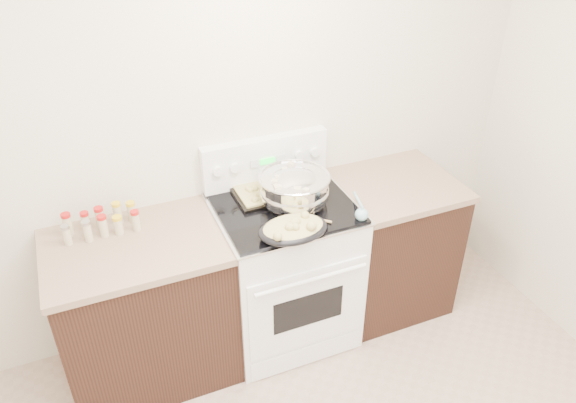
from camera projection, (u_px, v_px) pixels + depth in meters
name	position (u px, v px, depth m)	size (l,w,h in m)	color
room_shell	(366.00, 263.00, 1.49)	(4.10, 3.60, 2.75)	beige
counter_left	(146.00, 309.00, 3.12)	(0.93, 0.67, 0.92)	black
counter_right	(388.00, 243.00, 3.63)	(0.73, 0.67, 0.92)	black
kitchen_range	(284.00, 268.00, 3.37)	(0.78, 0.73, 1.22)	white
mixing_bowl	(294.00, 190.00, 3.09)	(0.50, 0.50, 0.23)	silver
roasting_pan	(293.00, 228.00, 2.85)	(0.37, 0.26, 0.12)	black
baking_sheet	(269.00, 192.00, 3.21)	(0.41, 0.29, 0.06)	black
wooden_spoon	(304.00, 224.00, 2.95)	(0.20, 0.19, 0.04)	tan
blue_ladle	(361.00, 212.00, 3.01)	(0.12, 0.25, 0.09)	#7EB0BC
spice_jars	(102.00, 222.00, 2.92)	(0.39, 0.15, 0.13)	#BFB28C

